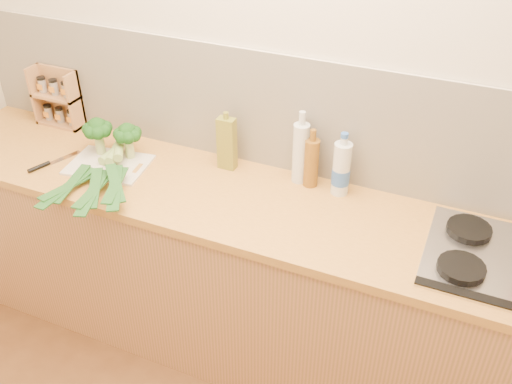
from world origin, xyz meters
TOP-DOWN VIEW (x-y plane):
  - room_shell at (0.00, 1.49)m, footprint 3.50×3.50m
  - counter at (0.00, 1.20)m, footprint 3.20×0.62m
  - gas_hob at (1.02, 1.20)m, footprint 0.58×0.50m
  - chopping_board at (-0.71, 1.19)m, footprint 0.39×0.31m
  - broccoli_left at (-0.80, 1.25)m, footprint 0.14×0.14m
  - broccoli_right at (-0.65, 1.28)m, footprint 0.13×0.13m
  - leek_front at (-0.73, 1.14)m, footprint 0.11×0.64m
  - leek_mid at (-0.67, 1.14)m, footprint 0.27×0.65m
  - leek_back at (-0.63, 1.15)m, footprint 0.38×0.57m
  - chefs_knife at (-0.97, 1.07)m, footprint 0.12×0.26m
  - spice_rack at (-1.18, 1.44)m, footprint 0.25×0.10m
  - oil_tin at (-0.20, 1.39)m, footprint 0.08×0.05m
  - glass_bottle at (0.14, 1.42)m, footprint 0.07×0.07m
  - amber_bottle at (0.19, 1.41)m, footprint 0.06×0.06m
  - water_bottle at (0.33, 1.40)m, footprint 0.08×0.08m

SIDE VIEW (x-z plane):
  - counter at x=0.00m, z-range 0.00..0.90m
  - chopping_board at x=-0.71m, z-range 0.90..0.91m
  - chefs_knife at x=-0.97m, z-range 0.90..0.92m
  - gas_hob at x=1.02m, z-range 0.89..0.93m
  - leek_front at x=-0.73m, z-range 0.91..0.95m
  - leek_mid at x=-0.67m, z-range 0.93..0.97m
  - leek_back at x=-0.63m, z-range 0.95..0.99m
  - water_bottle at x=0.33m, z-range 0.88..1.15m
  - amber_bottle at x=0.19m, z-range 0.88..1.15m
  - oil_tin at x=-0.20m, z-range 0.89..1.17m
  - broccoli_right at x=-0.65m, z-range 0.94..1.12m
  - spice_rack at x=-1.18m, z-range 0.88..1.18m
  - broccoli_left at x=-0.80m, z-range 0.94..1.13m
  - glass_bottle at x=0.14m, z-range 0.88..1.21m
  - room_shell at x=0.00m, z-range -0.58..2.92m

